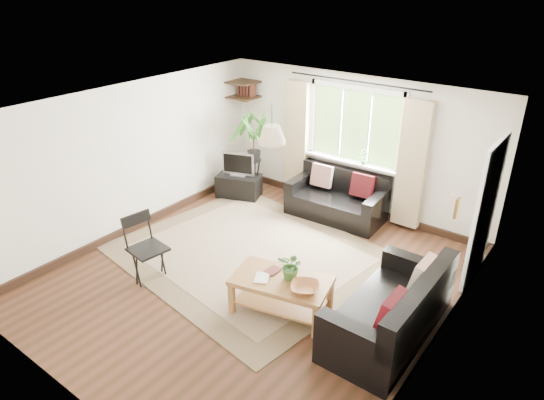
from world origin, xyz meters
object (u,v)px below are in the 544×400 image
Objects in this scene: tv_stand at (239,186)px; palm_stand at (254,156)px; sofa_back at (336,197)px; coffee_table at (281,295)px; sofa_right at (389,306)px; folding_chair at (148,250)px.

palm_stand is (0.22, 0.20, 0.59)m from tv_stand.
coffee_table is at bearing -76.78° from sofa_back.
palm_stand is (-1.68, -0.16, 0.42)m from sofa_back.
tv_stand is at bearing 139.04° from coffee_table.
sofa_right is at bearing -29.92° from palm_stand.
palm_stand reaches higher than folding_chair.
palm_stand reaches higher than sofa_back.
sofa_right is 1.12× the size of palm_stand.
folding_chair is at bearing -73.05° from sofa_right.
tv_stand is (-3.92, 1.93, -0.21)m from sofa_right.
sofa_right reaches higher than sofa_back.
coffee_table is at bearing -60.54° from tv_stand.
coffee_table is (0.76, -2.68, -0.14)m from sofa_back.
folding_chair is (-1.10, -3.20, 0.09)m from sofa_back.
palm_stand is at bearing 134.24° from coffee_table.
sofa_back is 3.05m from sofa_right.
coffee_table is 1.26× the size of folding_chair.
folding_chair is at bearing -79.09° from palm_stand.
coffee_table is 0.75× the size of palm_stand.
palm_stand is 3.11m from folding_chair.
sofa_back is 1.74m from palm_stand.
palm_stand reaches higher than coffee_table.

